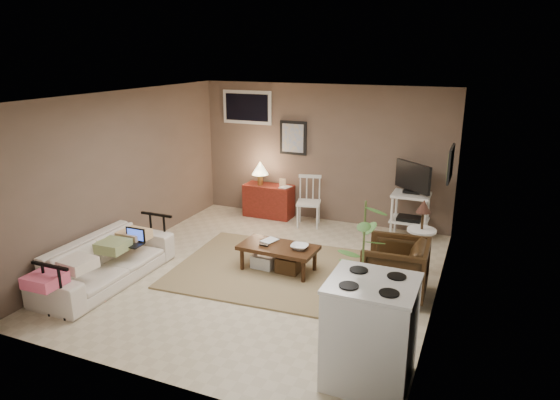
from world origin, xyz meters
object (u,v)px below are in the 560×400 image
at_px(sofa, 105,254).
at_px(potted_plant, 363,266).
at_px(stove, 370,332).
at_px(spindle_chair, 309,203).
at_px(coffee_table, 278,256).
at_px(red_console, 268,198).
at_px(tv_stand, 411,199).
at_px(side_table, 422,228).
at_px(armchair, 395,266).

relative_size(sofa, potted_plant, 1.29).
bearing_deg(stove, spindle_chair, 117.19).
bearing_deg(potted_plant, stove, -69.63).
height_order(coffee_table, red_console, red_console).
relative_size(tv_stand, potted_plant, 0.81).
xyz_separation_m(red_console, side_table, (2.91, -1.40, 0.29)).
relative_size(red_console, stove, 1.01).
distance_m(sofa, side_table, 4.22).
relative_size(coffee_table, sofa, 0.54).
bearing_deg(coffee_table, potted_plant, -38.84).
relative_size(spindle_chair, armchair, 1.12).
relative_size(red_console, side_table, 0.98).
xyz_separation_m(sofa, stove, (3.66, -0.69, 0.12)).
xyz_separation_m(coffee_table, potted_plant, (1.45, -1.17, 0.60)).
bearing_deg(potted_plant, spindle_chair, 118.61).
xyz_separation_m(coffee_table, stove, (1.70, -1.86, 0.28)).
height_order(armchair, stove, stove).
height_order(spindle_chair, tv_stand, tv_stand).
relative_size(sofa, spindle_chair, 2.29).
bearing_deg(stove, sofa, 169.38).
bearing_deg(tv_stand, coffee_table, -125.77).
distance_m(side_table, potted_plant, 1.94).
relative_size(coffee_table, red_console, 1.05).
bearing_deg(red_console, tv_stand, -2.57).
relative_size(spindle_chair, side_table, 0.84).
distance_m(spindle_chair, potted_plant, 3.58).
height_order(tv_stand, armchair, tv_stand).
height_order(red_console, tv_stand, tv_stand).
bearing_deg(sofa, tv_stand, -46.84).
height_order(potted_plant, stove, potted_plant).
xyz_separation_m(tv_stand, side_table, (0.34, -1.29, -0.02)).
bearing_deg(tv_stand, spindle_chair, -177.75).
bearing_deg(red_console, coffee_table, -62.52).
distance_m(armchair, potted_plant, 1.20).
height_order(sofa, armchair, same).
height_order(sofa, tv_stand, tv_stand).
height_order(side_table, potted_plant, potted_plant).
bearing_deg(tv_stand, stove, -86.32).
relative_size(sofa, side_table, 1.91).
distance_m(coffee_table, sofa, 2.28).
height_order(coffee_table, side_table, side_table).
distance_m(coffee_table, side_table, 1.99).
xyz_separation_m(coffee_table, tv_stand, (1.46, 2.02, 0.44)).
xyz_separation_m(coffee_table, armchair, (1.60, -0.06, 0.17)).
distance_m(coffee_table, armchair, 1.61).
xyz_separation_m(armchair, potted_plant, (-0.16, -1.11, 0.43)).
bearing_deg(side_table, armchair, -103.88).
xyz_separation_m(spindle_chair, tv_stand, (1.71, 0.07, 0.25)).
bearing_deg(coffee_table, tv_stand, 54.23).
relative_size(coffee_table, stove, 1.06).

